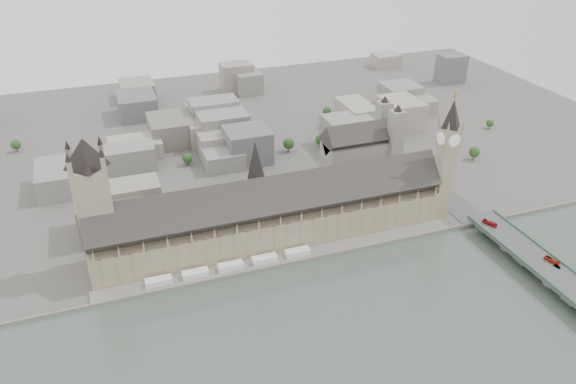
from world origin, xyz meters
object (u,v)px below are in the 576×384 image
object	(u,v)px
car_silver	(557,266)
car_approach	(433,171)
palace_of_westminster	(272,215)
westminster_abbey	(362,150)
victoria_tower	(94,200)
westminster_bridge	(545,272)
elizabeth_tower	(447,151)
red_bus_south	(552,260)
red_bus_north	(490,223)

from	to	relation	value
car_silver	car_approach	xyz separation A→B (m)	(-1.39, 151.36, -0.01)
palace_of_westminster	westminster_abbey	size ratio (longest dim) A/B	3.90
victoria_tower	westminster_bridge	bearing A→B (deg)	-21.78
palace_of_westminster	westminster_bridge	size ratio (longest dim) A/B	0.82
palace_of_westminster	elizabeth_tower	world-z (taller)	elizabeth_tower
car_approach	westminster_bridge	bearing A→B (deg)	-81.94
palace_of_westminster	elizabeth_tower	bearing A→B (deg)	-4.85
palace_of_westminster	red_bus_south	bearing A→B (deg)	-32.08
westminster_abbey	westminster_bridge	bearing A→B (deg)	-74.36
elizabeth_tower	westminster_abbey	world-z (taller)	elizabeth_tower
elizabeth_tower	red_bus_north	bearing A→B (deg)	-63.34
elizabeth_tower	red_bus_south	size ratio (longest dim) A/B	10.02
palace_of_westminster	car_approach	bearing A→B (deg)	13.67
red_bus_south	westminster_bridge	bearing A→B (deg)	-176.26
palace_of_westminster	car_silver	xyz separation A→B (m)	(167.09, -111.06, -11.72)
westminster_abbey	car_approach	xyz separation A→B (m)	(54.78, -35.00, -14.11)
palace_of_westminster	red_bus_north	distance (m)	165.92
victoria_tower	palace_of_westminster	bearing A→B (deg)	-2.96
palace_of_westminster	victoria_tower	distance (m)	126.41
westminster_bridge	car_silver	world-z (taller)	car_silver
elizabeth_tower	red_bus_south	bearing A→B (deg)	-72.36
palace_of_westminster	westminster_bridge	distance (m)	195.05
car_silver	car_approach	bearing A→B (deg)	75.29
elizabeth_tower	red_bus_south	world-z (taller)	elizabeth_tower
red_bus_south	car_approach	xyz separation A→B (m)	(-1.99, 145.42, -0.77)
westminster_bridge	car_approach	distance (m)	147.66
elizabeth_tower	westminster_abbey	xyz separation A→B (m)	(-27.08, 87.00, -33.01)
red_bus_south	car_silver	xyz separation A→B (m)	(-0.61, -5.94, -0.76)
red_bus_south	westminster_abbey	bearing A→B (deg)	91.14
victoria_tower	car_approach	world-z (taller)	victoria_tower
palace_of_westminster	elizabeth_tower	xyz separation A→B (m)	(138.00, -11.70, 35.38)
westminster_abbey	car_silver	world-z (taller)	westminster_abbey
palace_of_westminster	victoria_tower	world-z (taller)	victoria_tower
red_bus_south	red_bus_north	bearing A→B (deg)	84.20
westminster_bridge	red_bus_north	xyz separation A→B (m)	(-4.40, 56.46, 6.70)
palace_of_westminster	westminster_bridge	bearing A→B (deg)	-33.49
car_silver	red_bus_south	bearing A→B (deg)	68.93
palace_of_westminster	red_bus_north	world-z (taller)	palace_of_westminster
westminster_bridge	westminster_abbey	bearing A→B (deg)	105.64
red_bus_south	elizabeth_tower	bearing A→B (deg)	91.31
elizabeth_tower	red_bus_north	xyz separation A→B (m)	(19.60, -39.04, -46.27)
victoria_tower	westminster_abbey	world-z (taller)	victoria_tower
victoria_tower	red_bus_north	distance (m)	288.64
westminster_bridge	car_silver	xyz separation A→B (m)	(5.09, -3.86, 5.86)
red_bus_north	red_bus_south	size ratio (longest dim) A/B	1.05
westminster_abbey	red_bus_north	distance (m)	135.06
victoria_tower	red_bus_north	xyz separation A→B (m)	(279.60, -57.04, -43.38)
elizabeth_tower	red_bus_south	distance (m)	108.43
westminster_bridge	westminster_abbey	xyz separation A→B (m)	(-51.08, 182.50, 19.96)
westminster_abbey	car_silver	distance (m)	195.15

